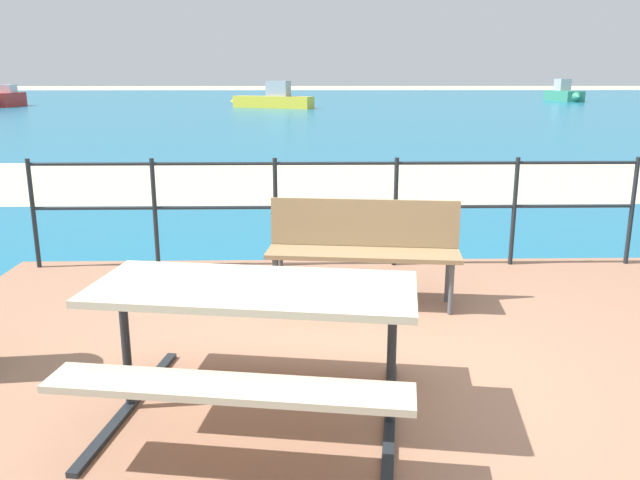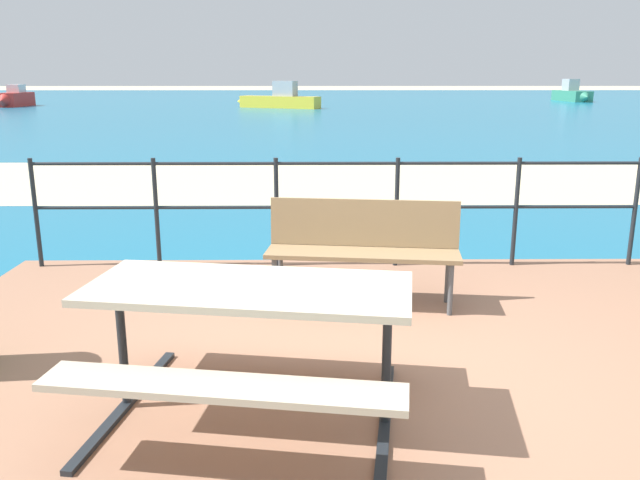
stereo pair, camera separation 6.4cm
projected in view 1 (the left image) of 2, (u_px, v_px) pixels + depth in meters
The scene contains 10 objects.
ground_plane at pixel (352, 381), 4.11m from camera, with size 240.00×240.00×0.00m, color beige.
patio_paving at pixel (352, 377), 4.10m from camera, with size 6.40×5.20×0.06m, color #996B51.
sea_water at pixel (310, 105), 42.84m from camera, with size 90.00×90.00×0.01m, color #196B8E.
beach_strip at pixel (321, 180), 12.02m from camera, with size 54.00×4.92×0.01m, color beige.
picnic_table at pixel (254, 317), 3.43m from camera, with size 1.90×1.60×0.77m.
park_bench at pixel (363, 241), 5.26m from camera, with size 1.61×0.60×0.86m.
railing_fence at pixel (336, 199), 6.26m from camera, with size 5.94×0.04×1.08m.
boat_near at pixel (272, 100), 38.51m from camera, with size 5.37×3.23×1.59m.
boat_mid at pixel (6, 98), 40.30m from camera, with size 1.31×4.05×1.36m.
boat_far at pixel (564, 94), 49.13m from camera, with size 1.32×5.40×1.65m.
Camera 1 is at (-0.29, -3.75, 1.91)m, focal length 35.90 mm.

